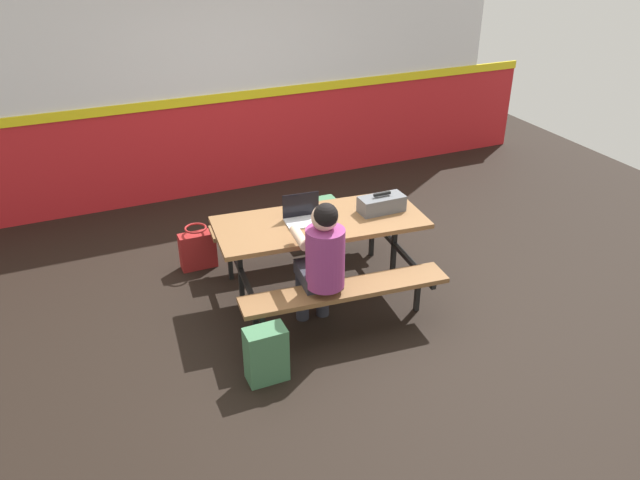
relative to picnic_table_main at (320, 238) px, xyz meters
name	(u,v)px	position (x,y,z in m)	size (l,w,h in m)	color
ground_plane	(324,293)	(0.04, 0.00, -0.58)	(10.00, 10.00, 0.02)	black
accent_backdrop	(231,87)	(0.04, 2.62, 0.67)	(8.00, 0.14, 2.60)	red
picnic_table_main	(320,238)	(0.00, 0.00, 0.00)	(1.84, 1.70, 0.74)	brown
student_nearer	(322,258)	(-0.22, -0.54, 0.13)	(0.39, 0.53, 1.21)	#2D2D38
laptop_silver	(303,216)	(-0.13, 0.05, 0.21)	(0.34, 0.25, 0.22)	silver
toolbox_grey	(382,204)	(0.56, -0.05, 0.24)	(0.40, 0.18, 0.18)	#595B60
backpack_dark	(321,219)	(0.44, 0.98, -0.36)	(0.30, 0.22, 0.44)	#3F724C
tote_bag_bright	(198,249)	(-0.88, 0.90, -0.38)	(0.34, 0.21, 0.43)	maroon
satchel_spare	(266,354)	(-0.82, -0.89, -0.36)	(0.30, 0.22, 0.44)	#3F724C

